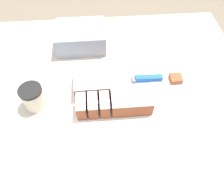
# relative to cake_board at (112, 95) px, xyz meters

# --- Properties ---
(ground_plane) EXTENTS (8.00, 8.00, 0.00)m
(ground_plane) POSITION_rel_cake_board_xyz_m (-0.06, 0.02, -0.91)
(ground_plane) COLOR #7F705B
(countertop) EXTENTS (1.40, 1.10, 0.91)m
(countertop) POSITION_rel_cake_board_xyz_m (-0.06, 0.02, -0.46)
(countertop) COLOR beige
(countertop) RESTS_ON ground_plane
(cake_board) EXTENTS (0.38, 0.30, 0.01)m
(cake_board) POSITION_rel_cake_board_xyz_m (0.00, 0.00, 0.00)
(cake_board) COLOR white
(cake_board) RESTS_ON countertop
(cake) EXTENTS (0.31, 0.23, 0.08)m
(cake) POSITION_rel_cake_board_xyz_m (0.00, 0.00, 0.04)
(cake) COLOR #994C2D
(cake) RESTS_ON cake_board
(knife) EXTENTS (0.33, 0.04, 0.02)m
(knife) POSITION_rel_cake_board_xyz_m (0.11, 0.01, 0.09)
(knife) COLOR silver
(knife) RESTS_ON cake
(coffee_cup) EXTENTS (0.09, 0.09, 0.11)m
(coffee_cup) POSITION_rel_cake_board_xyz_m (-0.32, -0.02, 0.05)
(coffee_cup) COLOR beige
(coffee_cup) RESTS_ON countertop
(paper_napkin) EXTENTS (0.12, 0.12, 0.01)m
(paper_napkin) POSITION_rel_cake_board_xyz_m (0.29, 0.06, 0.00)
(paper_napkin) COLOR white
(paper_napkin) RESTS_ON countertop
(brownie) EXTENTS (0.05, 0.05, 0.02)m
(brownie) POSITION_rel_cake_board_xyz_m (0.29, 0.06, 0.01)
(brownie) COLOR #994C2D
(brownie) RESTS_ON paper_napkin
(storage_box) EXTENTS (0.24, 0.19, 0.11)m
(storage_box) POSITION_rel_cake_board_xyz_m (-0.13, 0.34, 0.05)
(storage_box) COLOR #8C99B2
(storage_box) RESTS_ON countertop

